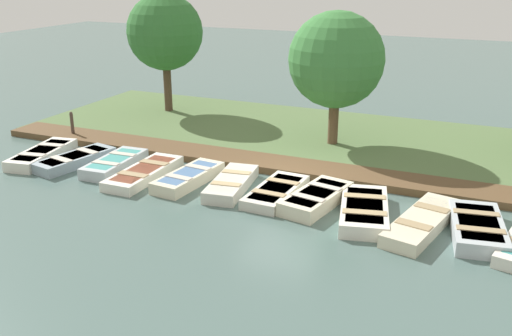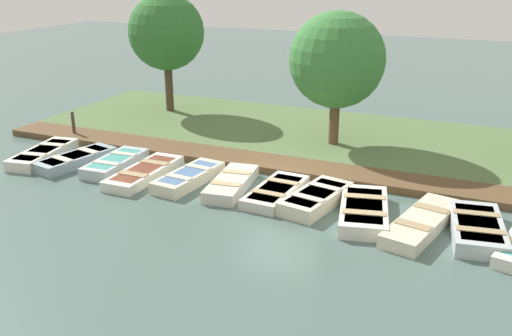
{
  "view_description": "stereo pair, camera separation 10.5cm",
  "coord_description": "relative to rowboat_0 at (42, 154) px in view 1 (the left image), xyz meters",
  "views": [
    {
      "loc": [
        15.66,
        5.92,
        6.54
      ],
      "look_at": [
        0.7,
        -0.57,
        0.65
      ],
      "focal_mm": 40.0,
      "sensor_mm": 36.0,
      "label": 1
    },
    {
      "loc": [
        15.62,
        6.02,
        6.54
      ],
      "look_at": [
        0.7,
        -0.57,
        0.65
      ],
      "focal_mm": 40.0,
      "sensor_mm": 36.0,
      "label": 2
    }
  ],
  "objects": [
    {
      "name": "dock_walkway",
      "position": [
        -2.46,
        8.53,
        -0.08
      ],
      "size": [
        1.44,
        23.56,
        0.24
      ],
      "color": "brown",
      "rests_on": "ground_plane"
    },
    {
      "name": "rowboat_9",
      "position": [
        0.35,
        13.07,
        -0.01
      ],
      "size": [
        3.5,
        1.68,
        0.38
      ],
      "rotation": [
        0.0,
        0.0,
        -0.22
      ],
      "color": "beige",
      "rests_on": "ground_plane"
    },
    {
      "name": "rowboat_8",
      "position": [
        0.27,
        11.52,
        0.01
      ],
      "size": [
        3.13,
        1.87,
        0.41
      ],
      "rotation": [
        0.0,
        0.0,
        0.23
      ],
      "color": "silver",
      "rests_on": "ground_plane"
    },
    {
      "name": "park_tree_left",
      "position": [
        -5.41,
        8.96,
        3.07
      ],
      "size": [
        3.44,
        3.44,
        5.01
      ],
      "color": "brown",
      "rests_on": "ground_plane"
    },
    {
      "name": "rowboat_3",
      "position": [
        0.08,
        4.3,
        -0.03
      ],
      "size": [
        3.19,
        1.11,
        0.34
      ],
      "rotation": [
        0.0,
        0.0,
        0.01
      ],
      "color": "silver",
      "rests_on": "ground_plane"
    },
    {
      "name": "ground_plane",
      "position": [
        -1.24,
        8.53,
        -0.19
      ],
      "size": [
        80.0,
        80.0,
        0.0
      ],
      "primitive_type": "plane",
      "color": "#4C6660"
    },
    {
      "name": "rowboat_2",
      "position": [
        -0.21,
        2.94,
        0.0
      ],
      "size": [
        2.69,
        1.18,
        0.4
      ],
      "rotation": [
        0.0,
        0.0,
        0.05
      ],
      "color": "#B2BCC1",
      "rests_on": "ground_plane"
    },
    {
      "name": "rowboat_0",
      "position": [
        0.0,
        0.0,
        0.0
      ],
      "size": [
        3.11,
        1.49,
        0.39
      ],
      "rotation": [
        0.0,
        0.0,
        0.16
      ],
      "color": "silver",
      "rests_on": "ground_plane"
    },
    {
      "name": "mooring_post_near",
      "position": [
        -2.42,
        -0.68,
        0.36
      ],
      "size": [
        0.13,
        0.13,
        1.1
      ],
      "color": "#47382D",
      "rests_on": "ground_plane"
    },
    {
      "name": "park_tree_far_left",
      "position": [
        -7.29,
        0.69,
        3.47
      ],
      "size": [
        3.32,
        3.32,
        5.35
      ],
      "color": "#4C3828",
      "rests_on": "ground_plane"
    },
    {
      "name": "rowboat_6",
      "position": [
        -0.13,
        8.79,
        -0.04
      ],
      "size": [
        2.75,
        1.2,
        0.33
      ],
      "rotation": [
        0.0,
        0.0,
        -0.04
      ],
      "color": "beige",
      "rests_on": "ground_plane"
    },
    {
      "name": "rowboat_7",
      "position": [
        -0.02,
        10.07,
        0.02
      ],
      "size": [
        2.8,
        1.57,
        0.43
      ],
      "rotation": [
        0.0,
        0.0,
        -0.19
      ],
      "color": "beige",
      "rests_on": "ground_plane"
    },
    {
      "name": "rowboat_1",
      "position": [
        -0.02,
        1.42,
        -0.01
      ],
      "size": [
        2.98,
        1.57,
        0.38
      ],
      "rotation": [
        0.0,
        0.0,
        -0.21
      ],
      "color": "#8C9EA8",
      "rests_on": "ground_plane"
    },
    {
      "name": "rowboat_10",
      "position": [
        0.2,
        14.41,
        0.02
      ],
      "size": [
        2.89,
        1.66,
        0.42
      ],
      "rotation": [
        0.0,
        0.0,
        0.16
      ],
      "color": "#B2BCC1",
      "rests_on": "ground_plane"
    },
    {
      "name": "rowboat_4",
      "position": [
        -0.05,
        5.86,
        0.0
      ],
      "size": [
        2.82,
        1.24,
        0.4
      ],
      "rotation": [
        0.0,
        0.0,
        -0.1
      ],
      "color": "beige",
      "rests_on": "ground_plane"
    },
    {
      "name": "rowboat_5",
      "position": [
        -0.14,
        7.32,
        -0.0
      ],
      "size": [
        2.86,
        1.34,
        0.39
      ],
      "rotation": [
        0.0,
        0.0,
        0.14
      ],
      "color": "beige",
      "rests_on": "ground_plane"
    },
    {
      "name": "shore_bank",
      "position": [
        -6.24,
        8.53,
        -0.11
      ],
      "size": [
        8.0,
        24.0,
        0.18
      ],
      "color": "#567042",
      "rests_on": "ground_plane"
    }
  ]
}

